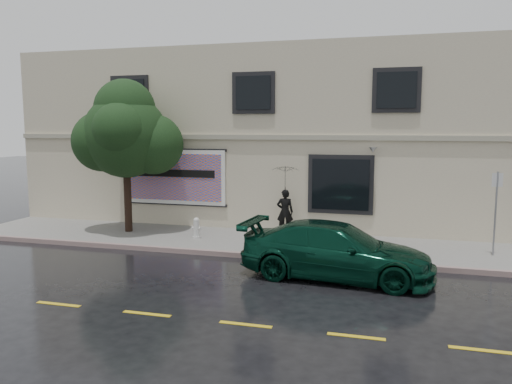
% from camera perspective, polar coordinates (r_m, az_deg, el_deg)
% --- Properties ---
extents(ground, '(90.00, 90.00, 0.00)m').
position_cam_1_polar(ground, '(14.24, -5.73, -8.79)').
color(ground, black).
rests_on(ground, ground).
extents(sidewalk, '(20.00, 3.50, 0.15)m').
position_cam_1_polar(sidewalk, '(17.19, -1.82, -5.66)').
color(sidewalk, gray).
rests_on(sidewalk, ground).
extents(curb, '(20.00, 0.18, 0.16)m').
position_cam_1_polar(curb, '(15.57, -3.74, -7.05)').
color(curb, gray).
rests_on(curb, ground).
extents(road_marking, '(19.00, 0.12, 0.01)m').
position_cam_1_polar(road_marking, '(11.21, -12.35, -13.44)').
color(road_marking, gold).
rests_on(road_marking, ground).
extents(building, '(20.00, 8.12, 7.00)m').
position_cam_1_polar(building, '(22.30, 2.53, 6.22)').
color(building, '#BBAE97').
rests_on(building, ground).
extents(billboard, '(4.30, 0.16, 2.20)m').
position_cam_1_polar(billboard, '(19.55, -9.39, 1.71)').
color(billboard, white).
rests_on(billboard, ground).
extents(car, '(5.21, 2.67, 1.46)m').
position_cam_1_polar(car, '(13.39, 9.18, -6.64)').
color(car, '#083122').
rests_on(car, ground).
extents(pedestrian, '(0.64, 0.48, 1.62)m').
position_cam_1_polar(pedestrian, '(17.85, 3.33, -2.28)').
color(pedestrian, black).
rests_on(pedestrian, sidewalk).
extents(umbrella, '(1.28, 1.28, 0.79)m').
position_cam_1_polar(umbrella, '(17.68, 3.36, 1.57)').
color(umbrella, black).
rests_on(umbrella, pedestrian).
extents(street_tree, '(3.03, 3.03, 5.02)m').
position_cam_1_polar(street_tree, '(18.68, -14.67, 6.20)').
color(street_tree, black).
rests_on(street_tree, sidewalk).
extents(fire_hydrant, '(0.30, 0.28, 0.73)m').
position_cam_1_polar(fire_hydrant, '(17.36, -6.82, -4.12)').
color(fire_hydrant, silver).
rests_on(fire_hydrant, sidewalk).
extents(sign_pole, '(0.31, 0.07, 2.52)m').
position_cam_1_polar(sign_pole, '(16.38, 25.73, -1.38)').
color(sign_pole, gray).
rests_on(sign_pole, sidewalk).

